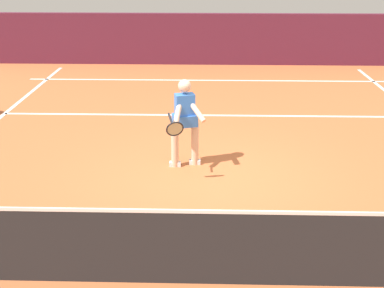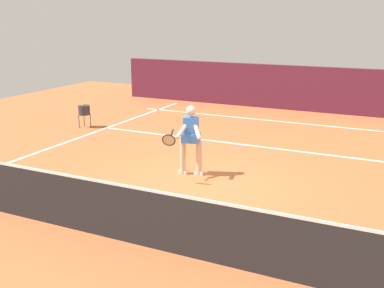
# 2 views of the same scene
# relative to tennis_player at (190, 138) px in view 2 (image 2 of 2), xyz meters

# --- Properties ---
(ground_plane) EXTENTS (23.85, 23.85, 0.00)m
(ground_plane) POSITION_rel_tennis_player_xyz_m (-0.44, 0.57, -0.85)
(ground_plane) COLOR #C66638
(court_back_wall) EXTENTS (14.49, 0.24, 1.64)m
(court_back_wall) POSITION_rel_tennis_player_xyz_m (-0.44, -8.31, -0.03)
(court_back_wall) COLOR #561E33
(court_back_wall) RESTS_ON ground
(baseline_marking) EXTENTS (10.49, 0.10, 0.01)m
(baseline_marking) POSITION_rel_tennis_player_xyz_m (-0.44, -6.11, -0.84)
(baseline_marking) COLOR white
(baseline_marking) RESTS_ON ground
(service_line_marking) EXTENTS (9.49, 0.10, 0.01)m
(service_line_marking) POSITION_rel_tennis_player_xyz_m (-0.44, -2.85, -0.84)
(service_line_marking) COLOR white
(service_line_marking) RESTS_ON ground
(sideline_right_marking) EXTENTS (0.10, 16.35, 0.01)m
(sideline_right_marking) POSITION_rel_tennis_player_xyz_m (4.30, 0.57, -0.84)
(sideline_right_marking) COLOR white
(sideline_right_marking) RESTS_ON ground
(court_net) EXTENTS (10.17, 0.08, 1.03)m
(court_net) POSITION_rel_tennis_player_xyz_m (-0.44, 3.31, -0.36)
(court_net) COLOR #4C4C51
(court_net) RESTS_ON ground
(tennis_player) EXTENTS (0.65, 1.08, 1.55)m
(tennis_player) POSITION_rel_tennis_player_xyz_m (0.00, 0.00, 0.00)
(tennis_player) COLOR beige
(tennis_player) RESTS_ON ground
(tennis_ball_near) EXTENTS (0.07, 0.07, 0.07)m
(tennis_ball_near) POSITION_rel_tennis_player_xyz_m (-2.25, 2.51, -0.81)
(tennis_ball_near) COLOR #D1E533
(tennis_ball_near) RESTS_ON ground
(ball_hopper) EXTENTS (0.36, 0.36, 0.74)m
(ball_hopper) POSITION_rel_tennis_player_xyz_m (4.99, -2.65, -0.30)
(ball_hopper) COLOR #333338
(ball_hopper) RESTS_ON ground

